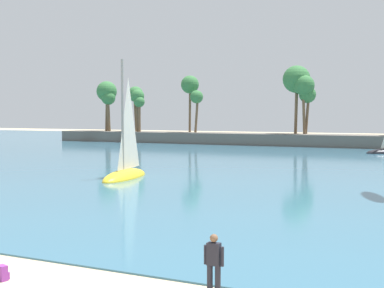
# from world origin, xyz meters

# --- Properties ---
(sea) EXTENTS (220.00, 102.74, 0.06)m
(sea) POSITION_xyz_m (0.00, 61.03, 0.03)
(sea) COLOR #386B84
(sea) RESTS_ON ground
(palm_headland) EXTENTS (99.38, 6.23, 12.49)m
(palm_headland) POSITION_xyz_m (-0.22, 72.51, 3.45)
(palm_headland) COLOR #605B54
(palm_headland) RESTS_ON ground
(person_at_waterline) EXTENTS (0.55, 0.21, 1.67)m
(person_at_waterline) POSITION_xyz_m (3.96, 8.89, 0.89)
(person_at_waterline) COLOR #23232D
(person_at_waterline) RESTS_ON ground
(backpack_near_kite) EXTENTS (0.34, 0.33, 0.44)m
(backpack_near_kite) POSITION_xyz_m (-2.01, 7.70, 0.21)
(backpack_near_kite) COLOR purple
(backpack_near_kite) RESTS_ON ground
(sailboat_mid_bay) EXTENTS (2.81, 6.60, 9.27)m
(sailboat_mid_bay) POSITION_xyz_m (-11.09, 28.78, 0.90)
(sailboat_mid_bay) COLOR yellow
(sailboat_mid_bay) RESTS_ON sea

